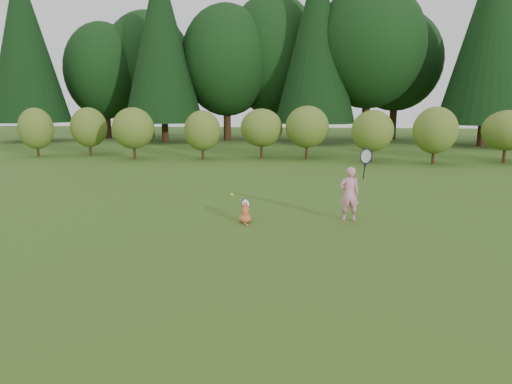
# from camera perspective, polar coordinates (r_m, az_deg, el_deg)

# --- Properties ---
(ground) EXTENTS (100.00, 100.00, 0.00)m
(ground) POSITION_cam_1_polar(r_m,az_deg,el_deg) (9.42, -1.85, -5.09)
(ground) COLOR #325718
(ground) RESTS_ON ground
(shrub_row) EXTENTS (28.00, 3.00, 2.80)m
(shrub_row) POSITION_cam_1_polar(r_m,az_deg,el_deg) (22.01, 3.64, 7.93)
(shrub_row) COLOR #577223
(shrub_row) RESTS_ON ground
(woodland_backdrop) EXTENTS (48.00, 10.00, 15.00)m
(woodland_backdrop) POSITION_cam_1_polar(r_m,az_deg,el_deg) (32.32, 5.06, 19.79)
(woodland_backdrop) COLOR black
(woodland_backdrop) RESTS_ON ground
(child) EXTENTS (0.74, 0.49, 1.93)m
(child) POSITION_cam_1_polar(r_m,az_deg,el_deg) (10.28, 12.41, -0.08)
(child) COLOR pink
(child) RESTS_ON ground
(cat) EXTENTS (0.34, 0.67, 0.66)m
(cat) POSITION_cam_1_polar(r_m,az_deg,el_deg) (9.99, -1.48, -2.66)
(cat) COLOR #C54E26
(cat) RESTS_ON ground
(tennis_ball) EXTENTS (0.08, 0.08, 0.08)m
(tennis_ball) POSITION_cam_1_polar(r_m,az_deg,el_deg) (9.05, -3.25, -0.34)
(tennis_ball) COLOR #A0D218
(tennis_ball) RESTS_ON ground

